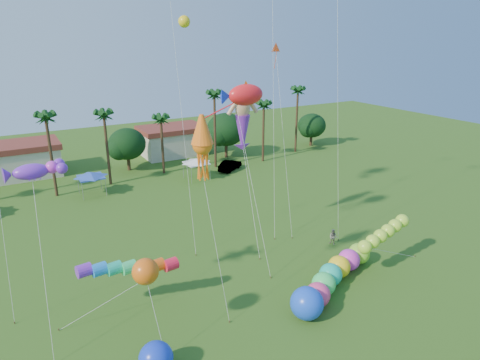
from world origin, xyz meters
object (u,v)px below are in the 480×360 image
car_b (230,165)px  caterpillar_inflatable (330,279)px  blue_ball (156,358)px  spectator_b (333,237)px

car_b → caterpillar_inflatable: (-8.35, -31.76, 0.25)m
caterpillar_inflatable → blue_ball: bearing=161.7°
spectator_b → blue_ball: 21.76m
spectator_b → blue_ball: size_ratio=0.75×
caterpillar_inflatable → blue_ball: 15.03m
caterpillar_inflatable → blue_ball: (-14.96, -1.53, 0.03)m
car_b → blue_ball: size_ratio=2.24×
spectator_b → blue_ball: (-20.47, -7.36, 0.26)m
car_b → caterpillar_inflatable: 32.84m
car_b → caterpillar_inflatable: size_ratio=0.41×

